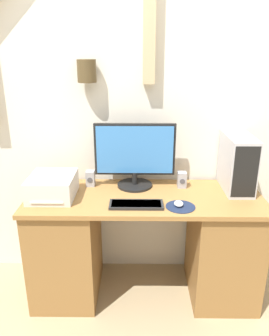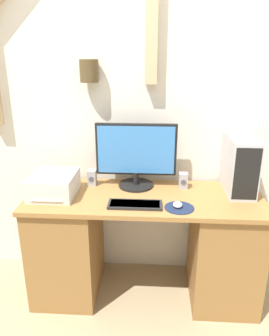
{
  "view_description": "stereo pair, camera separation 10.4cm",
  "coord_description": "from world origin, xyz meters",
  "px_view_note": "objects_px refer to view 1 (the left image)",
  "views": [
    {
      "loc": [
        -0.05,
        -1.7,
        1.7
      ],
      "look_at": [
        -0.07,
        0.29,
        0.98
      ],
      "focal_mm": 35.0,
      "sensor_mm": 36.0,
      "label": 1
    },
    {
      "loc": [
        0.06,
        -1.7,
        1.7
      ],
      "look_at": [
        -0.07,
        0.29,
        0.98
      ],
      "focal_mm": 35.0,
      "sensor_mm": 36.0,
      "label": 2
    }
  ],
  "objects_px": {
    "printer": "(53,186)",
    "speaker_left": "(91,178)",
    "computer_tower": "(237,163)",
    "mouse": "(179,204)",
    "keyboard": "(136,204)",
    "speaker_right": "(182,180)",
    "monitor": "(135,154)"
  },
  "relations": [
    {
      "from": "printer",
      "to": "monitor",
      "type": "bearing_deg",
      "value": 19.22
    },
    {
      "from": "computer_tower",
      "to": "speaker_left",
      "type": "distance_m",
      "value": 1.03
    },
    {
      "from": "printer",
      "to": "speaker_right",
      "type": "distance_m",
      "value": 0.89
    },
    {
      "from": "keyboard",
      "to": "printer",
      "type": "relative_size",
      "value": 1.02
    },
    {
      "from": "printer",
      "to": "speaker_right",
      "type": "relative_size",
      "value": 2.96
    },
    {
      "from": "computer_tower",
      "to": "printer",
      "type": "height_order",
      "value": "computer_tower"
    },
    {
      "from": "monitor",
      "to": "mouse",
      "type": "distance_m",
      "value": 0.48
    },
    {
      "from": "keyboard",
      "to": "printer",
      "type": "height_order",
      "value": "printer"
    },
    {
      "from": "printer",
      "to": "speaker_right",
      "type": "bearing_deg",
      "value": 11.06
    },
    {
      "from": "speaker_left",
      "to": "computer_tower",
      "type": "bearing_deg",
      "value": -2.49
    },
    {
      "from": "keyboard",
      "to": "speaker_right",
      "type": "height_order",
      "value": "speaker_right"
    },
    {
      "from": "keyboard",
      "to": "printer",
      "type": "bearing_deg",
      "value": 166.42
    },
    {
      "from": "mouse",
      "to": "computer_tower",
      "type": "bearing_deg",
      "value": 33.36
    },
    {
      "from": "printer",
      "to": "speaker_left",
      "type": "height_order",
      "value": "printer"
    },
    {
      "from": "mouse",
      "to": "speaker_right",
      "type": "bearing_deg",
      "value": 79.68
    },
    {
      "from": "mouse",
      "to": "speaker_right",
      "type": "xyz_separation_m",
      "value": [
        0.06,
        0.31,
        0.04
      ]
    },
    {
      "from": "keyboard",
      "to": "speaker_right",
      "type": "distance_m",
      "value": 0.44
    },
    {
      "from": "monitor",
      "to": "speaker_right",
      "type": "distance_m",
      "value": 0.38
    },
    {
      "from": "computer_tower",
      "to": "printer",
      "type": "xyz_separation_m",
      "value": [
        -1.24,
        -0.14,
        -0.12
      ]
    },
    {
      "from": "keyboard",
      "to": "mouse",
      "type": "distance_m",
      "value": 0.26
    },
    {
      "from": "keyboard",
      "to": "speaker_left",
      "type": "xyz_separation_m",
      "value": [
        -0.33,
        0.32,
        0.05
      ]
    },
    {
      "from": "keyboard",
      "to": "speaker_left",
      "type": "distance_m",
      "value": 0.46
    },
    {
      "from": "monitor",
      "to": "printer",
      "type": "height_order",
      "value": "monitor"
    },
    {
      "from": "computer_tower",
      "to": "speaker_left",
      "type": "height_order",
      "value": "computer_tower"
    },
    {
      "from": "computer_tower",
      "to": "printer",
      "type": "bearing_deg",
      "value": -173.39
    },
    {
      "from": "computer_tower",
      "to": "printer",
      "type": "distance_m",
      "value": 1.26
    },
    {
      "from": "computer_tower",
      "to": "speaker_right",
      "type": "xyz_separation_m",
      "value": [
        -0.37,
        0.03,
        -0.13
      ]
    },
    {
      "from": "printer",
      "to": "speaker_right",
      "type": "xyz_separation_m",
      "value": [
        0.87,
        0.17,
        -0.02
      ]
    },
    {
      "from": "mouse",
      "to": "printer",
      "type": "relative_size",
      "value": 0.23
    },
    {
      "from": "mouse",
      "to": "keyboard",
      "type": "bearing_deg",
      "value": 179.43
    },
    {
      "from": "computer_tower",
      "to": "speaker_right",
      "type": "relative_size",
      "value": 3.41
    },
    {
      "from": "monitor",
      "to": "printer",
      "type": "relative_size",
      "value": 1.7
    }
  ]
}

